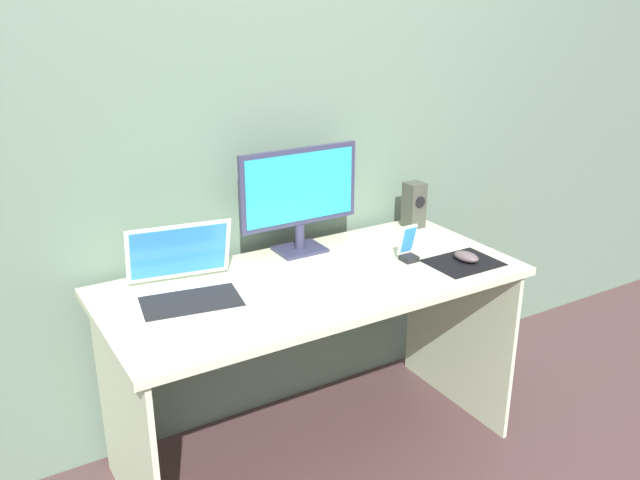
{
  "coord_description": "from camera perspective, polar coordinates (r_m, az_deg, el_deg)",
  "views": [
    {
      "loc": [
        -1.09,
        -1.85,
        1.68
      ],
      "look_at": [
        0.01,
        -0.02,
        0.87
      ],
      "focal_mm": 38.08,
      "sensor_mm": 36.0,
      "label": 1
    }
  ],
  "objects": [
    {
      "name": "ground_plane",
      "position": [
        2.72,
        -0.49,
        -17.35
      ],
      "size": [
        8.0,
        8.0,
        0.0
      ],
      "primitive_type": "plane",
      "color": "#4C3435"
    },
    {
      "name": "wall_back",
      "position": [
        2.53,
        -5.23,
        10.87
      ],
      "size": [
        6.0,
        0.04,
        2.5
      ],
      "primitive_type": "cube",
      "color": "slate",
      "rests_on": "ground_plane"
    },
    {
      "name": "keyboard_external",
      "position": [
        2.24,
        4.41,
        -4.32
      ],
      "size": [
        0.42,
        0.13,
        0.01
      ],
      "primitive_type": "cube",
      "rotation": [
        0.0,
        0.0,
        -0.01
      ],
      "color": "white",
      "rests_on": "desk"
    },
    {
      "name": "speaker_right",
      "position": [
        2.84,
        7.9,
        2.94
      ],
      "size": [
        0.07,
        0.08,
        0.19
      ],
      "color": "#3E4137",
      "rests_on": "desk"
    },
    {
      "name": "phone_in_dock",
      "position": [
        2.5,
        7.42,
        -0.67
      ],
      "size": [
        0.06,
        0.06,
        0.14
      ],
      "color": "black",
      "rests_on": "desk"
    },
    {
      "name": "mouse",
      "position": [
        2.53,
        12.19,
        -1.38
      ],
      "size": [
        0.08,
        0.11,
        0.04
      ],
      "primitive_type": "ellipsoid",
      "rotation": [
        0.0,
        0.0,
        0.2
      ],
      "color": "#56484C",
      "rests_on": "mousepad"
    },
    {
      "name": "laptop",
      "position": [
        2.22,
        -11.15,
        -3.72
      ],
      "size": [
        0.39,
        0.38,
        0.23
      ],
      "color": "white",
      "rests_on": "desk"
    },
    {
      "name": "desk",
      "position": [
        2.41,
        -0.53,
        -6.42
      ],
      "size": [
        1.46,
        0.67,
        0.73
      ],
      "color": "beige",
      "rests_on": "ground_plane"
    },
    {
      "name": "monitor",
      "position": [
        2.51,
        -1.74,
        3.84
      ],
      "size": [
        0.48,
        0.14,
        0.4
      ],
      "color": "#2F304C",
      "rests_on": "desk"
    },
    {
      "name": "mousepad",
      "position": [
        2.52,
        11.94,
        -1.87
      ],
      "size": [
        0.25,
        0.2,
        0.0
      ],
      "primitive_type": "cube",
      "color": "black",
      "rests_on": "desk"
    }
  ]
}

